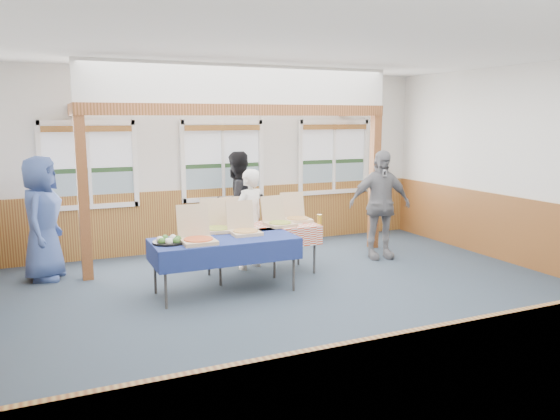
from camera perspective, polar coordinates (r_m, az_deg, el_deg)
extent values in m
plane|color=#2B3746|center=(7.14, 2.98, -9.74)|extent=(8.00, 8.00, 0.00)
plane|color=white|center=(6.79, 3.23, 16.66)|extent=(8.00, 8.00, 0.00)
plane|color=silver|center=(10.01, -6.07, 5.17)|extent=(8.00, 0.00, 8.00)
plane|color=silver|center=(4.03, 26.35, -2.32)|extent=(8.00, 0.00, 8.00)
plane|color=silver|center=(9.30, 25.67, 3.95)|extent=(0.00, 8.00, 8.00)
cube|color=brown|center=(10.12, -5.93, -0.77)|extent=(7.98, 0.05, 1.10)
cube|color=brown|center=(4.37, 25.03, -15.87)|extent=(7.98, 0.05, 1.10)
cube|color=brown|center=(9.43, 25.11, -2.41)|extent=(0.05, 6.98, 1.10)
cube|color=white|center=(9.58, -19.08, 0.34)|extent=(1.52, 0.05, 0.08)
cube|color=white|center=(9.47, -19.54, 8.61)|extent=(1.52, 0.05, 0.08)
cube|color=white|center=(9.47, -23.78, 4.16)|extent=(0.08, 0.05, 1.46)
cube|color=white|center=(9.59, -14.89, 4.71)|extent=(0.08, 0.05, 1.46)
cube|color=white|center=(9.50, -19.31, 4.45)|extent=(0.05, 0.05, 1.30)
cube|color=slate|center=(9.58, -19.20, 2.15)|extent=(1.40, 0.02, 0.52)
cube|color=#1E3A1D|center=(9.55, -19.30, 3.93)|extent=(1.40, 0.02, 0.08)
cube|color=silver|center=(9.52, -19.43, 6.26)|extent=(1.40, 0.02, 0.70)
cube|color=brown|center=(9.45, -19.50, 8.00)|extent=(1.40, 0.07, 0.10)
cube|color=white|center=(10.03, -5.90, 1.22)|extent=(1.52, 0.05, 0.08)
cube|color=white|center=(9.93, -6.04, 9.12)|extent=(1.52, 0.05, 0.08)
cube|color=white|center=(9.75, -10.12, 4.96)|extent=(0.08, 0.05, 1.46)
cube|color=white|center=(10.21, -2.00, 5.30)|extent=(0.08, 0.05, 1.46)
cube|color=white|center=(9.96, -5.97, 5.15)|extent=(0.05, 0.05, 1.30)
cube|color=slate|center=(10.03, -6.00, 2.94)|extent=(1.40, 0.02, 0.52)
cube|color=#1E3A1D|center=(10.00, -6.03, 4.64)|extent=(1.40, 0.02, 0.08)
cube|color=silver|center=(9.98, -6.07, 6.88)|extent=(1.40, 0.02, 0.70)
cube|color=brown|center=(9.91, -5.99, 8.54)|extent=(1.40, 0.07, 0.10)
cube|color=white|center=(10.96, 5.61, 1.93)|extent=(1.52, 0.05, 0.08)
cube|color=white|center=(10.86, 5.73, 9.16)|extent=(1.52, 0.05, 0.08)
cube|color=white|center=(10.54, 2.15, 5.44)|extent=(0.08, 0.05, 1.46)
cube|color=white|center=(11.27, 8.96, 5.60)|extent=(0.08, 0.05, 1.46)
cube|color=white|center=(10.89, 5.67, 5.53)|extent=(0.05, 0.05, 1.30)
cube|color=slate|center=(10.96, 5.53, 3.51)|extent=(1.40, 0.02, 0.52)
cube|color=#1E3A1D|center=(10.93, 5.56, 5.07)|extent=(1.40, 0.02, 0.08)
cube|color=silver|center=(10.91, 5.59, 7.11)|extent=(1.40, 0.02, 0.70)
cube|color=brown|center=(10.85, 5.77, 8.63)|extent=(1.40, 0.07, 0.10)
cube|color=#5C3314|center=(8.40, -19.85, 1.07)|extent=(0.15, 0.15, 2.40)
cube|color=#5C3314|center=(10.06, 9.83, 2.82)|extent=(0.15, 0.15, 2.40)
cube|color=#5C3314|center=(8.85, -3.74, 10.40)|extent=(5.15, 0.18, 0.18)
cylinder|color=#373737|center=(6.99, -11.88, -7.23)|extent=(0.04, 0.04, 0.73)
cylinder|color=#373737|center=(7.61, -12.95, -5.87)|extent=(0.04, 0.04, 0.73)
cylinder|color=#373737|center=(7.53, 1.44, -5.79)|extent=(0.04, 0.04, 0.73)
cylinder|color=#373737|center=(8.12, -0.58, -4.65)|extent=(0.04, 0.04, 0.73)
cube|color=#373737|center=(7.42, -5.84, -3.12)|extent=(2.02, 1.23, 0.03)
cube|color=navy|center=(7.42, -5.84, -2.98)|extent=(2.10, 1.30, 0.01)
cube|color=navy|center=(7.06, -4.75, -4.81)|extent=(1.89, 0.49, 0.28)
cube|color=navy|center=(7.84, -6.79, -3.38)|extent=(1.89, 0.49, 0.28)
cylinder|color=#373737|center=(7.82, -6.28, -5.27)|extent=(0.04, 0.04, 0.73)
cylinder|color=#373737|center=(8.33, -7.45, -4.36)|extent=(0.04, 0.04, 0.73)
cylinder|color=#373737|center=(8.38, 3.61, -4.22)|extent=(0.04, 0.04, 0.73)
cylinder|color=#373737|center=(8.86, 1.94, -3.44)|extent=(0.04, 0.04, 0.73)
cube|color=#373737|center=(8.24, -1.92, -1.81)|extent=(1.67, 0.78, 0.03)
cube|color=#B93013|center=(8.23, -1.92, -1.68)|extent=(1.73, 0.84, 0.01)
cube|color=#B93013|center=(7.93, -0.91, -3.18)|extent=(1.69, 0.11, 0.28)
cube|color=#B93013|center=(8.60, -2.84, -2.18)|extent=(1.69, 0.11, 0.28)
cube|color=#C8B085|center=(7.16, -8.52, -3.26)|extent=(0.44, 0.44, 0.05)
cylinder|color=orange|center=(7.15, -8.52, -3.02)|extent=(0.38, 0.38, 0.01)
cube|color=#C8B085|center=(7.36, -9.09, -1.06)|extent=(0.43, 0.11, 0.42)
cube|color=#C8B085|center=(7.64, -3.63, -2.38)|extent=(0.41, 0.41, 0.05)
cylinder|color=#DBC465|center=(7.63, -3.63, -2.17)|extent=(0.36, 0.36, 0.01)
cube|color=#C8B085|center=(7.82, -4.21, -0.47)|extent=(0.40, 0.11, 0.39)
cube|color=#C8B085|center=(7.85, -6.62, -2.09)|extent=(0.47, 0.47, 0.05)
cylinder|color=gold|center=(7.85, -6.62, -1.88)|extent=(0.41, 0.41, 0.01)
cube|color=#C8B085|center=(8.05, -6.90, -0.20)|extent=(0.42, 0.16, 0.40)
cube|color=#C8B085|center=(8.25, -4.57, -1.51)|extent=(0.38, 0.38, 0.04)
cylinder|color=orange|center=(8.24, -4.57, -1.32)|extent=(0.33, 0.33, 0.01)
cube|color=#C8B085|center=(8.42, -5.07, 0.13)|extent=(0.38, 0.10, 0.37)
cube|color=#C8B085|center=(8.22, 0.01, -1.51)|extent=(0.42, 0.42, 0.04)
cylinder|color=gold|center=(8.21, 0.01, -1.32)|extent=(0.37, 0.37, 0.01)
cube|color=#C8B085|center=(8.38, -0.77, 0.18)|extent=(0.40, 0.13, 0.38)
cube|color=#C8B085|center=(8.58, 1.86, -1.04)|extent=(0.42, 0.42, 0.04)
cylinder|color=#DBC465|center=(8.57, 1.86, -0.85)|extent=(0.37, 0.37, 0.01)
cube|color=#C8B085|center=(8.76, 1.29, 0.60)|extent=(0.40, 0.12, 0.39)
cylinder|color=black|center=(7.22, -11.51, -3.31)|extent=(0.43, 0.43, 0.03)
cylinder|color=silver|center=(7.22, -11.52, -3.12)|extent=(0.10, 0.10, 0.04)
sphere|color=#396627|center=(7.24, -10.62, -3.01)|extent=(0.10, 0.10, 0.10)
sphere|color=silver|center=(7.32, -11.12, -2.89)|extent=(0.10, 0.10, 0.10)
sphere|color=#396627|center=(7.32, -11.92, -2.92)|extent=(0.10, 0.10, 0.10)
sphere|color=silver|center=(7.25, -12.42, -3.07)|extent=(0.10, 0.10, 0.10)
sphere|color=#396627|center=(7.15, -12.26, -3.23)|extent=(0.10, 0.10, 0.10)
sphere|color=silver|center=(7.10, -11.53, -3.29)|extent=(0.10, 0.10, 0.10)
sphere|color=#396627|center=(7.15, -10.79, -3.18)|extent=(0.10, 0.10, 0.10)
cylinder|color=#A77A1B|center=(8.35, 4.14, -0.99)|extent=(0.07, 0.07, 0.15)
imported|color=silver|center=(8.58, -3.24, -0.97)|extent=(0.68, 0.58, 1.58)
imported|color=black|center=(9.58, -4.58, 0.76)|extent=(1.05, 0.93, 1.79)
imported|color=#3A5191|center=(8.68, -23.63, -0.81)|extent=(0.83, 1.03, 1.83)
imported|color=slate|center=(9.36, 10.38, 0.55)|extent=(1.15, 0.66, 1.84)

